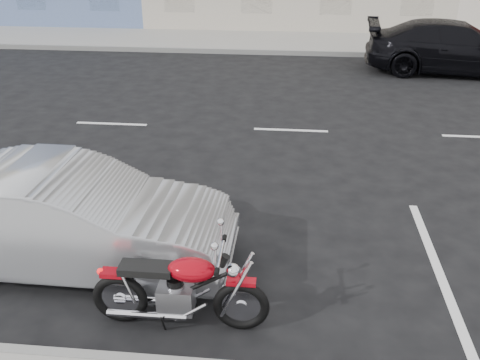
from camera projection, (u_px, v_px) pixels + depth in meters
The scene contains 6 objects.
ground at pixel (385, 134), 11.42m from camera, with size 120.00×120.00×0.00m, color black.
sidewalk_far at pixel (212, 41), 19.59m from camera, with size 80.00×3.40×0.15m, color gray.
curb_far at pixel (205, 51), 18.07m from camera, with size 80.00×0.12×0.16m, color gray.
motorcycle at pixel (244, 296), 5.83m from camera, with size 2.00×0.66×1.00m.
sedan_silver at pixel (67, 218), 6.84m from camera, with size 1.49×4.27×1.41m, color #AEB0B6.
car_far at pixel (455, 47), 15.56m from camera, with size 2.07×5.10×1.48m, color black.
Camera 1 is at (-2.02, -10.93, 4.18)m, focal length 40.00 mm.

